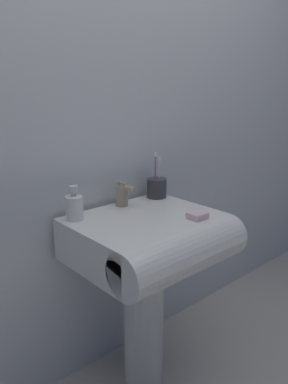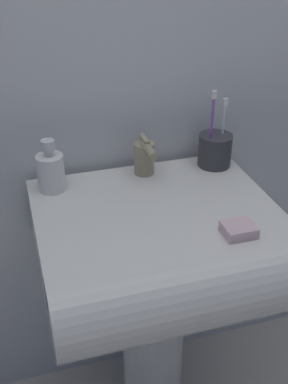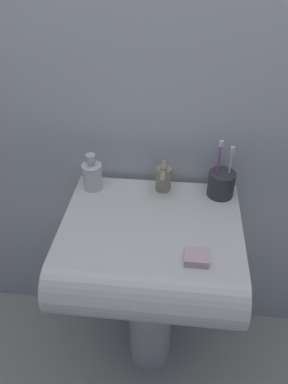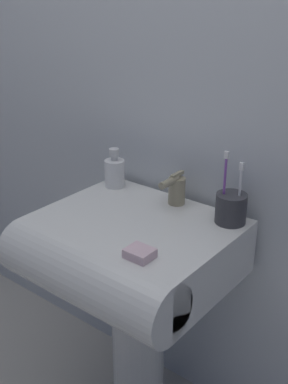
# 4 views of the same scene
# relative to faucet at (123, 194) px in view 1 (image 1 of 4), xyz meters

# --- Properties ---
(ground_plane) EXTENTS (6.00, 6.00, 0.00)m
(ground_plane) POSITION_rel_faucet_xyz_m (-0.02, -0.16, -0.80)
(ground_plane) COLOR #ADA89E
(ground_plane) RESTS_ON ground
(wall_back) EXTENTS (5.00, 0.05, 2.40)m
(wall_back) POSITION_rel_faucet_xyz_m (-0.02, 0.10, 0.40)
(wall_back) COLOR silver
(wall_back) RESTS_ON ground
(sink_pedestal) EXTENTS (0.17, 0.17, 0.59)m
(sink_pedestal) POSITION_rel_faucet_xyz_m (-0.02, -0.16, -0.51)
(sink_pedestal) COLOR white
(sink_pedestal) RESTS_ON ground
(sink_basin) EXTENTS (0.55, 0.50, 0.16)m
(sink_basin) POSITION_rel_faucet_xyz_m (-0.02, -0.21, -0.13)
(sink_basin) COLOR white
(sink_basin) RESTS_ON sink_pedestal
(faucet) EXTENTS (0.05, 0.11, 0.10)m
(faucet) POSITION_rel_faucet_xyz_m (0.00, 0.00, 0.00)
(faucet) COLOR tan
(faucet) RESTS_ON sink_basin
(toothbrush_cup) EXTENTS (0.09, 0.09, 0.21)m
(toothbrush_cup) POSITION_rel_faucet_xyz_m (0.19, -0.00, -0.00)
(toothbrush_cup) COLOR #38383D
(toothbrush_cup) RESTS_ON sink_basin
(soap_bottle) EXTENTS (0.07, 0.07, 0.13)m
(soap_bottle) POSITION_rel_faucet_xyz_m (-0.24, -0.01, 0.00)
(soap_bottle) COLOR white
(soap_bottle) RESTS_ON sink_basin
(bar_soap) EXTENTS (0.07, 0.06, 0.02)m
(bar_soap) POSITION_rel_faucet_xyz_m (0.11, -0.31, -0.04)
(bar_soap) COLOR silver
(bar_soap) RESTS_ON sink_basin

